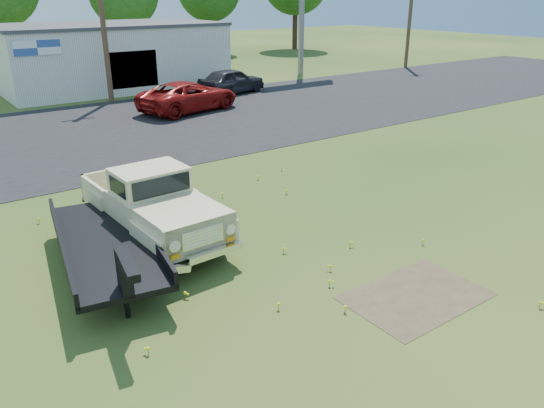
{
  "coord_description": "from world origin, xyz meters",
  "views": [
    {
      "loc": [
        -6.76,
        -9.13,
        6.08
      ],
      "look_at": [
        0.58,
        1.0,
        1.05
      ],
      "focal_mm": 35.0,
      "sensor_mm": 36.0,
      "label": 1
    }
  ],
  "objects_px": {
    "flatbed_trailer": "(105,239)",
    "red_pickup": "(189,96)",
    "dark_sedan": "(231,81)",
    "vintage_pickup_truck": "(152,204)"
  },
  "relations": [
    {
      "from": "flatbed_trailer",
      "to": "vintage_pickup_truck",
      "type": "bearing_deg",
      "value": 39.76
    },
    {
      "from": "dark_sedan",
      "to": "flatbed_trailer",
      "type": "bearing_deg",
      "value": 127.49
    },
    {
      "from": "red_pickup",
      "to": "dark_sedan",
      "type": "relative_size",
      "value": 1.22
    },
    {
      "from": "vintage_pickup_truck",
      "to": "dark_sedan",
      "type": "distance_m",
      "value": 21.39
    },
    {
      "from": "vintage_pickup_truck",
      "to": "flatbed_trailer",
      "type": "distance_m",
      "value": 1.85
    },
    {
      "from": "red_pickup",
      "to": "dark_sedan",
      "type": "distance_m",
      "value": 5.64
    },
    {
      "from": "red_pickup",
      "to": "flatbed_trailer",
      "type": "bearing_deg",
      "value": 132.97
    },
    {
      "from": "vintage_pickup_truck",
      "to": "flatbed_trailer",
      "type": "xyz_separation_m",
      "value": [
        -1.59,
        -0.91,
        -0.19
      ]
    },
    {
      "from": "flatbed_trailer",
      "to": "red_pickup",
      "type": "height_order",
      "value": "red_pickup"
    },
    {
      "from": "flatbed_trailer",
      "to": "dark_sedan",
      "type": "distance_m",
      "value": 23.09
    }
  ]
}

